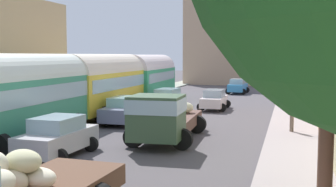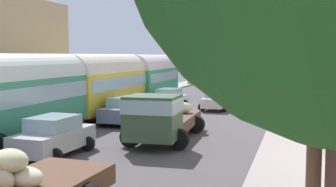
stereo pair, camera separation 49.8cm
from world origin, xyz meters
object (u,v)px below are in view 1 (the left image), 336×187
object	(u,v)px
cargo_truck_1	(164,117)
pedestrian_2	(292,114)
parked_bus_1	(21,94)
car_2	(58,137)
car_3	(126,110)
car_0	(214,99)
parked_bus_3	(149,76)
parked_bus_2	(105,82)
car_4	(168,99)
car_1	(238,86)

from	to	relation	value
cargo_truck_1	pedestrian_2	world-z (taller)	cargo_truck_1
parked_bus_1	cargo_truck_1	world-z (taller)	parked_bus_1
parked_bus_1	car_2	distance (m)	3.75
car_3	car_0	bearing A→B (deg)	62.83
parked_bus_3	car_2	bearing A→B (deg)	-81.65
parked_bus_2	parked_bus_3	size ratio (longest dim) A/B	0.99
car_0	car_3	xyz separation A→B (m)	(-3.89, -7.58, 0.05)
parked_bus_3	car_4	world-z (taller)	parked_bus_3
parked_bus_3	car_4	bearing A→B (deg)	-57.49
pedestrian_2	car_1	bearing A→B (deg)	103.63
car_2	car_3	xyz separation A→B (m)	(-0.45, 8.32, -0.00)
car_0	car_4	xyz separation A→B (m)	(-3.34, -0.80, 0.02)
car_3	car_4	bearing A→B (deg)	85.33
car_2	car_3	size ratio (longest dim) A/B	0.88
cargo_truck_1	car_0	size ratio (longest dim) A/B	1.74
parked_bus_1	car_2	size ratio (longest dim) A/B	2.52
car_1	car_4	xyz separation A→B (m)	(-3.45, -14.20, -0.00)
cargo_truck_1	car_4	world-z (taller)	cargo_truck_1
cargo_truck_1	car_3	size ratio (longest dim) A/B	1.56
parked_bus_2	car_2	xyz separation A→B (m)	(2.91, -10.85, -1.45)
parked_bus_1	car_2	bearing A→B (deg)	-32.41
cargo_truck_1	pedestrian_2	size ratio (longest dim) A/B	3.78
parked_bus_2	car_2	size ratio (longest dim) A/B	2.52
parked_bus_1	car_3	distance (m)	7.08
car_0	car_4	bearing A→B (deg)	-166.52
parked_bus_3	car_4	distance (m)	5.81
car_3	pedestrian_2	size ratio (longest dim) A/B	2.43
parked_bus_2	car_1	xyz separation A→B (m)	(6.47, 18.46, -1.47)
car_2	car_3	distance (m)	8.33
parked_bus_1	car_4	world-z (taller)	parked_bus_1
car_1	parked_bus_2	bearing A→B (deg)	-109.32
parked_bus_2	car_4	size ratio (longest dim) A/B	2.37
car_0	car_1	bearing A→B (deg)	89.53
parked_bus_3	car_2	size ratio (longest dim) A/B	2.53
parked_bus_2	parked_bus_3	bearing A→B (deg)	90.00
parked_bus_3	car_3	world-z (taller)	parked_bus_3
cargo_truck_1	pedestrian_2	bearing A→B (deg)	34.85
car_2	parked_bus_2	bearing A→B (deg)	105.03
parked_bus_3	cargo_truck_1	xyz separation A→B (m)	(6.23, -16.30, -1.00)
parked_bus_3	car_3	bearing A→B (deg)	-77.92
car_1	car_3	distance (m)	21.36
cargo_truck_1	car_1	size ratio (longest dim) A/B	1.82
cargo_truck_1	car_0	bearing A→B (deg)	89.38
car_1	car_2	world-z (taller)	car_2
parked_bus_2	car_1	distance (m)	19.61
car_4	car_2	bearing A→B (deg)	-90.41
cargo_truck_1	car_3	distance (m)	6.09
parked_bus_1	pedestrian_2	world-z (taller)	parked_bus_1
parked_bus_2	car_2	bearing A→B (deg)	-74.97
parked_bus_3	pedestrian_2	distance (m)	17.17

